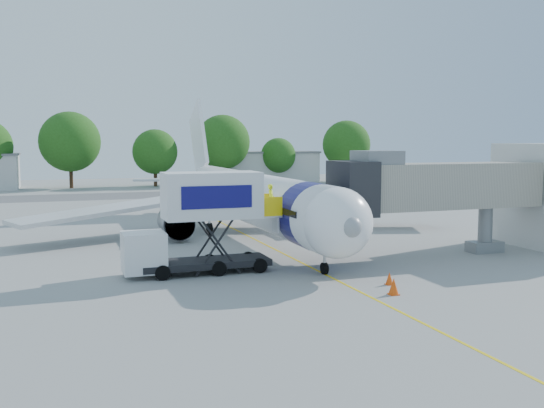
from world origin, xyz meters
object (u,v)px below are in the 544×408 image
object	(u,v)px
aircraft	(249,198)
catering_hiloader	(200,223)
jet_bridge	(427,187)
ground_tug	(353,297)

from	to	relation	value
aircraft	catering_hiloader	distance (m)	12.77
aircraft	catering_hiloader	world-z (taller)	aircraft
jet_bridge	ground_tug	size ratio (longest dim) A/B	3.84
aircraft	ground_tug	size ratio (longest dim) A/B	10.42
aircraft	ground_tug	distance (m)	21.14
aircraft	ground_tug	xyz separation A→B (m)	(-2.02, -20.92, -2.24)
catering_hiloader	ground_tug	distance (m)	10.87
catering_hiloader	jet_bridge	bearing A→B (deg)	0.01
jet_bridge	catering_hiloader	world-z (taller)	jet_bridge
aircraft	jet_bridge	world-z (taller)	aircraft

